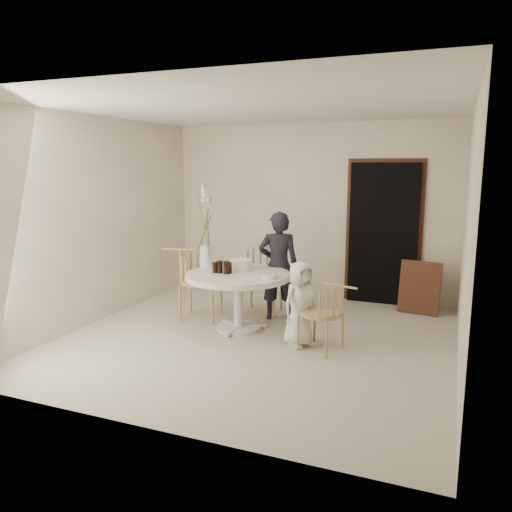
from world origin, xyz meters
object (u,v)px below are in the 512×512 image
at_px(table, 238,282).
at_px(chair_far, 265,267).
at_px(chair_left, 191,273).
at_px(birthday_cake, 241,265).
at_px(girl, 278,266).
at_px(chair_right, 330,307).
at_px(boy, 300,304).
at_px(flower_vase, 206,238).

height_order(table, chair_far, chair_far).
xyz_separation_m(chair_left, birthday_cake, (0.74, -0.00, 0.17)).
height_order(table, girl, girl).
distance_m(chair_left, birthday_cake, 0.76).
distance_m(chair_far, chair_right, 1.76).
distance_m(table, chair_right, 1.31).
bearing_deg(chair_far, boy, -57.65).
xyz_separation_m(table, birthday_cake, (-0.05, 0.19, 0.18)).
distance_m(chair_left, boy, 1.74).
xyz_separation_m(table, chair_right, (1.26, -0.34, -0.10)).
bearing_deg(table, chair_right, -15.23).
relative_size(chair_right, flower_vase, 0.71).
bearing_deg(table, chair_far, 89.16).
height_order(table, boy, boy).
height_order(girl, flower_vase, flower_vase).
distance_m(birthday_cake, flower_vase, 0.58).
relative_size(chair_right, chair_left, 0.82).
bearing_deg(flower_vase, boy, -16.36).
relative_size(chair_left, boy, 0.98).
bearing_deg(boy, table, 104.77).
relative_size(table, flower_vase, 1.19).
bearing_deg(boy, chair_far, 68.32).
relative_size(chair_right, girl, 0.54).
relative_size(table, boy, 1.34).
distance_m(chair_right, girl, 1.35).
xyz_separation_m(table, boy, (0.89, -0.26, -0.12)).
relative_size(chair_right, birthday_cake, 2.86).
bearing_deg(chair_right, girl, -119.85).
relative_size(table, chair_far, 1.36).
xyz_separation_m(table, girl, (0.32, 0.60, 0.12)).
relative_size(table, chair_left, 1.37).
height_order(birthday_cake, flower_vase, flower_vase).
bearing_deg(flower_vase, birthday_cake, 4.52).
bearing_deg(chair_left, chair_right, -115.63).
bearing_deg(chair_far, flower_vase, -131.04).
bearing_deg(boy, girl, 64.37).
bearing_deg(girl, table, 44.42).
bearing_deg(chair_left, girl, -80.58).
distance_m(chair_right, birthday_cake, 1.44).
bearing_deg(birthday_cake, boy, -25.86).
relative_size(chair_far, flower_vase, 0.88).
bearing_deg(chair_left, table, -114.76).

